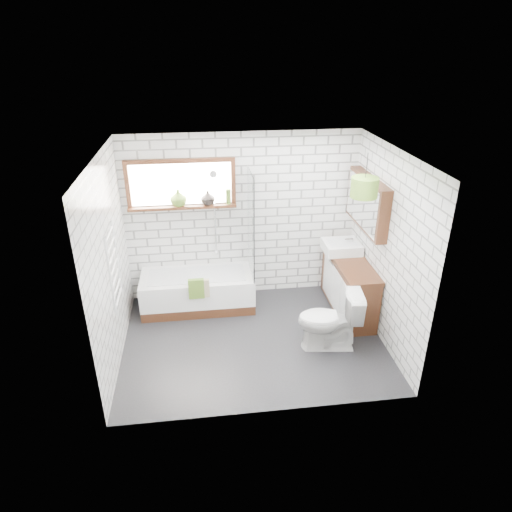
{
  "coord_description": "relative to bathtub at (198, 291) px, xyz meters",
  "views": [
    {
      "loc": [
        -0.61,
        -4.96,
        3.67
      ],
      "look_at": [
        0.07,
        0.25,
        1.12
      ],
      "focal_mm": 32.0,
      "sensor_mm": 36.0,
      "label": 1
    }
  ],
  "objects": [
    {
      "name": "vase_olive",
      "position": [
        -0.19,
        0.29,
        1.34
      ],
      "size": [
        0.24,
        0.24,
        0.24
      ],
      "primitive_type": "imported",
      "rotation": [
        0.0,
        0.0,
        -0.03
      ],
      "color": "#587D26",
      "rests_on": "window"
    },
    {
      "name": "wall_back",
      "position": [
        0.71,
        0.36,
        0.99
      ],
      "size": [
        3.4,
        0.01,
        2.5
      ],
      "primitive_type": "cube",
      "color": "white",
      "rests_on": "ground"
    },
    {
      "name": "pendant",
      "position": [
        1.98,
        -1.06,
        1.84
      ],
      "size": [
        0.32,
        0.32,
        0.23
      ],
      "primitive_type": "cylinder",
      "color": "#517824",
      "rests_on": "ceiling"
    },
    {
      "name": "shower_screen",
      "position": [
        0.8,
        0.0,
        1.01
      ],
      "size": [
        0.02,
        0.72,
        1.5
      ],
      "primitive_type": "cube",
      "color": "white",
      "rests_on": "bathtub"
    },
    {
      "name": "towel_beige",
      "position": [
        0.06,
        -0.36,
        0.24
      ],
      "size": [
        0.21,
        0.05,
        0.27
      ],
      "primitive_type": "cube",
      "color": "tan",
      "rests_on": "bathtub"
    },
    {
      "name": "vase_dark",
      "position": [
        0.22,
        0.29,
        1.32
      ],
      "size": [
        0.22,
        0.22,
        0.2
      ],
      "primitive_type": "imported",
      "rotation": [
        0.0,
        0.0,
        0.11
      ],
      "color": "black",
      "rests_on": "window"
    },
    {
      "name": "bottle",
      "position": [
        0.51,
        0.29,
        1.32
      ],
      "size": [
        0.09,
        0.09,
        0.21
      ],
      "primitive_type": "cylinder",
      "rotation": [
        0.0,
        0.0,
        -0.36
      ],
      "color": "#587D26",
      "rests_on": "window"
    },
    {
      "name": "shower_riser",
      "position": [
        0.31,
        0.32,
        1.09
      ],
      "size": [
        0.02,
        0.02,
        1.3
      ],
      "primitive_type": "cylinder",
      "color": "silver",
      "rests_on": "wall_back"
    },
    {
      "name": "floor",
      "position": [
        0.71,
        -0.94,
        -0.27
      ],
      "size": [
        3.4,
        2.6,
        0.01
      ],
      "primitive_type": "cube",
      "color": "black",
      "rests_on": "ground"
    },
    {
      "name": "wall_left",
      "position": [
        -1.0,
        -0.94,
        0.99
      ],
      "size": [
        0.01,
        2.6,
        2.5
      ],
      "primitive_type": "cube",
      "color": "white",
      "rests_on": "ground"
    },
    {
      "name": "towel_radiator",
      "position": [
        -0.95,
        -0.94,
        0.94
      ],
      "size": [
        0.06,
        0.52,
        1.0
      ],
      "primitive_type": "cube",
      "color": "white",
      "rests_on": "wall_left"
    },
    {
      "name": "mirror_cabinet",
      "position": [
        2.33,
        -0.34,
        1.39
      ],
      "size": [
        0.16,
        1.2,
        0.7
      ],
      "primitive_type": "cube",
      "color": "#371B0F",
      "rests_on": "wall_right"
    },
    {
      "name": "vanity",
      "position": [
        2.18,
        -0.36,
        0.14
      ],
      "size": [
        0.46,
        1.42,
        0.81
      ],
      "primitive_type": "cube",
      "color": "#371B0F",
      "rests_on": "floor"
    },
    {
      "name": "toilet",
      "position": [
        1.65,
        -1.21,
        0.14
      ],
      "size": [
        0.55,
        0.84,
        0.81
      ],
      "primitive_type": "imported",
      "rotation": [
        0.0,
        0.0,
        -1.7
      ],
      "color": "white",
      "rests_on": "floor"
    },
    {
      "name": "wall_right",
      "position": [
        2.41,
        -0.94,
        0.99
      ],
      "size": [
        0.01,
        2.6,
        2.5
      ],
      "primitive_type": "cube",
      "color": "white",
      "rests_on": "ground"
    },
    {
      "name": "window",
      "position": [
        -0.14,
        0.32,
        1.54
      ],
      "size": [
        1.52,
        0.16,
        0.68
      ],
      "primitive_type": "cube",
      "color": "#371B0F",
      "rests_on": "wall_back"
    },
    {
      "name": "towel_green",
      "position": [
        -0.01,
        -0.36,
        0.24
      ],
      "size": [
        0.22,
        0.06,
        0.3
      ],
      "primitive_type": "cube",
      "color": "#517824",
      "rests_on": "bathtub"
    },
    {
      "name": "tap",
      "position": [
        2.28,
        -0.07,
        0.67
      ],
      "size": [
        0.03,
        0.03,
        0.15
      ],
      "primitive_type": "cylinder",
      "rotation": [
        0.0,
        0.0,
        0.26
      ],
      "color": "silver",
      "rests_on": "vanity"
    },
    {
      "name": "basin",
      "position": [
        2.12,
        -0.07,
        0.62
      ],
      "size": [
        0.52,
        0.45,
        0.15
      ],
      "primitive_type": "cube",
      "color": "white",
      "rests_on": "vanity"
    },
    {
      "name": "wall_front",
      "position": [
        0.71,
        -2.25,
        0.99
      ],
      "size": [
        3.4,
        0.01,
        2.5
      ],
      "primitive_type": "cube",
      "color": "white",
      "rests_on": "ground"
    },
    {
      "name": "bathtub",
      "position": [
        0.0,
        0.0,
        0.0
      ],
      "size": [
        1.63,
        0.72,
        0.53
      ],
      "primitive_type": "cube",
      "color": "white",
      "rests_on": "floor"
    },
    {
      "name": "ceiling",
      "position": [
        0.71,
        -0.94,
        2.24
      ],
      "size": [
        3.4,
        2.6,
        0.01
      ],
      "primitive_type": "cube",
      "color": "white",
      "rests_on": "ground"
    }
  ]
}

